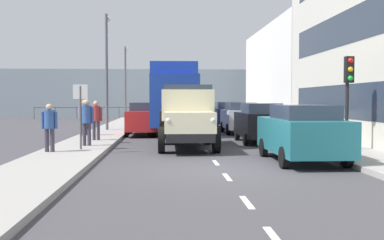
{
  "coord_description": "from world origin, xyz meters",
  "views": [
    {
      "loc": [
        1.47,
        12.43,
        1.88
      ],
      "look_at": [
        0.35,
        -7.97,
        0.99
      ],
      "focal_mm": 43.92,
      "sensor_mm": 36.0,
      "label": 1
    }
  ],
  "objects_px": {
    "car_black_kerbside_1": "(260,122)",
    "lamp_post_promenade": "(107,61)",
    "pedestrian_by_lamp": "(49,124)",
    "traffic_light_near": "(348,82)",
    "pedestrian_near_railing": "(87,118)",
    "car_teal_kerbside_near": "(302,132)",
    "lamp_post_far": "(126,76)",
    "truck_vintage_cream": "(187,118)",
    "lorry_cargo_blue": "(174,96)",
    "car_navy_kerbside_3": "(227,114)",
    "street_sign": "(80,105)",
    "pedestrian_in_dark_coat": "(84,115)",
    "car_white_kerbside_2": "(240,117)",
    "pedestrian_couple_a": "(96,117)",
    "car_red_oppositeside_0": "(144,118)"
  },
  "relations": [
    {
      "from": "pedestrian_by_lamp",
      "to": "pedestrian_near_railing",
      "type": "bearing_deg",
      "value": -113.56
    },
    {
      "from": "pedestrian_near_railing",
      "to": "pedestrian_by_lamp",
      "type": "bearing_deg",
      "value": 66.44
    },
    {
      "from": "pedestrian_by_lamp",
      "to": "pedestrian_near_railing",
      "type": "height_order",
      "value": "pedestrian_near_railing"
    },
    {
      "from": "car_teal_kerbside_near",
      "to": "pedestrian_by_lamp",
      "type": "bearing_deg",
      "value": -12.94
    },
    {
      "from": "car_teal_kerbside_near",
      "to": "car_navy_kerbside_3",
      "type": "distance_m",
      "value": 17.54
    },
    {
      "from": "lorry_cargo_blue",
      "to": "car_black_kerbside_1",
      "type": "xyz_separation_m",
      "value": [
        -3.67,
        5.98,
        -1.18
      ]
    },
    {
      "from": "car_teal_kerbside_near",
      "to": "car_black_kerbside_1",
      "type": "distance_m",
      "value": 6.32
    },
    {
      "from": "lorry_cargo_blue",
      "to": "pedestrian_in_dark_coat",
      "type": "xyz_separation_m",
      "value": [
        4.38,
        3.29,
        -0.92
      ]
    },
    {
      "from": "car_teal_kerbside_near",
      "to": "pedestrian_in_dark_coat",
      "type": "distance_m",
      "value": 12.09
    },
    {
      "from": "car_black_kerbside_1",
      "to": "lamp_post_far",
      "type": "distance_m",
      "value": 19.64
    },
    {
      "from": "car_navy_kerbside_3",
      "to": "pedestrian_in_dark_coat",
      "type": "bearing_deg",
      "value": 46.64
    },
    {
      "from": "pedestrian_near_railing",
      "to": "traffic_light_near",
      "type": "distance_m",
      "value": 9.51
    },
    {
      "from": "car_teal_kerbside_near",
      "to": "street_sign",
      "type": "xyz_separation_m",
      "value": [
        7.04,
        -2.52,
        0.79
      ]
    },
    {
      "from": "car_white_kerbside_2",
      "to": "lamp_post_far",
      "type": "bearing_deg",
      "value": -59.4
    },
    {
      "from": "lorry_cargo_blue",
      "to": "pedestrian_in_dark_coat",
      "type": "distance_m",
      "value": 5.55
    },
    {
      "from": "truck_vintage_cream",
      "to": "lamp_post_far",
      "type": "relative_size",
      "value": 0.94
    },
    {
      "from": "truck_vintage_cream",
      "to": "traffic_light_near",
      "type": "distance_m",
      "value": 5.91
    },
    {
      "from": "pedestrian_by_lamp",
      "to": "lamp_post_promenade",
      "type": "bearing_deg",
      "value": -92.34
    },
    {
      "from": "lamp_post_far",
      "to": "pedestrian_in_dark_coat",
      "type": "bearing_deg",
      "value": 87.41
    },
    {
      "from": "truck_vintage_cream",
      "to": "car_black_kerbside_1",
      "type": "height_order",
      "value": "truck_vintage_cream"
    },
    {
      "from": "lorry_cargo_blue",
      "to": "car_black_kerbside_1",
      "type": "bearing_deg",
      "value": 121.56
    },
    {
      "from": "pedestrian_in_dark_coat",
      "to": "lamp_post_promenade",
      "type": "distance_m",
      "value": 5.24
    },
    {
      "from": "pedestrian_by_lamp",
      "to": "pedestrian_in_dark_coat",
      "type": "height_order",
      "value": "pedestrian_in_dark_coat"
    },
    {
      "from": "lorry_cargo_blue",
      "to": "lamp_post_far",
      "type": "relative_size",
      "value": 1.37
    },
    {
      "from": "pedestrian_couple_a",
      "to": "truck_vintage_cream",
      "type": "bearing_deg",
      "value": 146.77
    },
    {
      "from": "car_black_kerbside_1",
      "to": "pedestrian_in_dark_coat",
      "type": "bearing_deg",
      "value": -18.49
    },
    {
      "from": "pedestrian_by_lamp",
      "to": "traffic_light_near",
      "type": "xyz_separation_m",
      "value": [
        -10.09,
        -0.06,
        1.39
      ]
    },
    {
      "from": "pedestrian_by_lamp",
      "to": "pedestrian_in_dark_coat",
      "type": "bearing_deg",
      "value": -89.14
    },
    {
      "from": "street_sign",
      "to": "pedestrian_by_lamp",
      "type": "bearing_deg",
      "value": 37.65
    },
    {
      "from": "truck_vintage_cream",
      "to": "lorry_cargo_blue",
      "type": "relative_size",
      "value": 0.69
    },
    {
      "from": "car_black_kerbside_1",
      "to": "traffic_light_near",
      "type": "relative_size",
      "value": 1.2
    },
    {
      "from": "lorry_cargo_blue",
      "to": "car_navy_kerbside_3",
      "type": "height_order",
      "value": "lorry_cargo_blue"
    },
    {
      "from": "pedestrian_by_lamp",
      "to": "traffic_light_near",
      "type": "relative_size",
      "value": 0.5
    },
    {
      "from": "car_navy_kerbside_3",
      "to": "lamp_post_far",
      "type": "height_order",
      "value": "lamp_post_far"
    },
    {
      "from": "car_black_kerbside_1",
      "to": "lamp_post_promenade",
      "type": "height_order",
      "value": "lamp_post_promenade"
    },
    {
      "from": "pedestrian_couple_a",
      "to": "pedestrian_in_dark_coat",
      "type": "relative_size",
      "value": 0.98
    },
    {
      "from": "car_red_oppositeside_0",
      "to": "lamp_post_far",
      "type": "bearing_deg",
      "value": -81.03
    },
    {
      "from": "truck_vintage_cream",
      "to": "pedestrian_by_lamp",
      "type": "bearing_deg",
      "value": 23.22
    },
    {
      "from": "pedestrian_by_lamp",
      "to": "pedestrian_near_railing",
      "type": "xyz_separation_m",
      "value": [
        -0.88,
        -2.02,
        0.09
      ]
    },
    {
      "from": "pedestrian_by_lamp",
      "to": "traffic_light_near",
      "type": "height_order",
      "value": "traffic_light_near"
    },
    {
      "from": "pedestrian_in_dark_coat",
      "to": "traffic_light_near",
      "type": "height_order",
      "value": "traffic_light_near"
    },
    {
      "from": "car_black_kerbside_1",
      "to": "lamp_post_far",
      "type": "relative_size",
      "value": 0.64
    },
    {
      "from": "truck_vintage_cream",
      "to": "lorry_cargo_blue",
      "type": "xyz_separation_m",
      "value": [
        0.39,
        -8.48,
        0.9
      ]
    },
    {
      "from": "car_teal_kerbside_near",
      "to": "lamp_post_far",
      "type": "bearing_deg",
      "value": -73.16
    },
    {
      "from": "street_sign",
      "to": "car_navy_kerbside_3",
      "type": "bearing_deg",
      "value": -115.13
    },
    {
      "from": "car_teal_kerbside_near",
      "to": "pedestrian_near_railing",
      "type": "relative_size",
      "value": 2.5
    },
    {
      "from": "lamp_post_promenade",
      "to": "street_sign",
      "type": "xyz_separation_m",
      "value": [
        -0.43,
        10.81,
        -2.39
      ]
    },
    {
      "from": "truck_vintage_cream",
      "to": "car_teal_kerbside_near",
      "type": "distance_m",
      "value": 5.05
    },
    {
      "from": "lamp_post_promenade",
      "to": "pedestrian_by_lamp",
      "type": "bearing_deg",
      "value": 87.66
    },
    {
      "from": "truck_vintage_cream",
      "to": "lorry_cargo_blue",
      "type": "bearing_deg",
      "value": -87.36
    }
  ]
}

